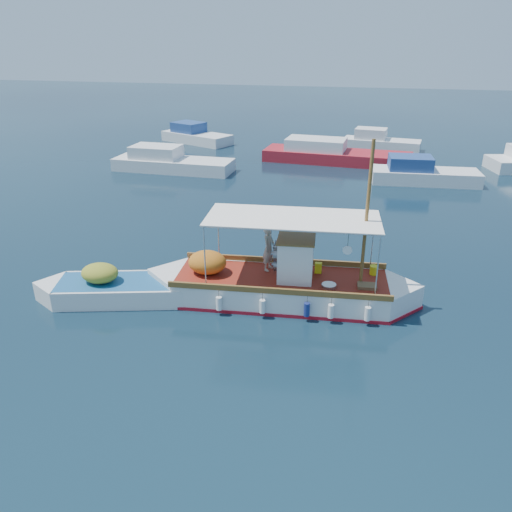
# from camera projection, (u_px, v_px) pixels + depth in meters

# --- Properties ---
(ground) EXTENTS (160.00, 160.00, 0.00)m
(ground) POSITION_uv_depth(u_px,v_px,m) (291.00, 311.00, 16.22)
(ground) COLOR black
(ground) RESTS_ON ground
(fishing_caique) EXTENTS (9.25, 3.10, 5.67)m
(fishing_caique) POSITION_uv_depth(u_px,v_px,m) (280.00, 286.00, 16.77)
(fishing_caique) COLOR white
(fishing_caique) RESTS_ON ground
(dinghy) EXTENTS (5.87, 2.81, 1.48)m
(dinghy) POSITION_uv_depth(u_px,v_px,m) (123.00, 290.00, 16.89)
(dinghy) COLOR white
(dinghy) RESTS_ON ground
(bg_boat_nw) EXTENTS (7.95, 2.55, 1.80)m
(bg_boat_nw) POSITION_uv_depth(u_px,v_px,m) (170.00, 163.00, 33.09)
(bg_boat_nw) COLOR silver
(bg_boat_nw) RESTS_ON ground
(bg_boat_n) EXTENTS (10.44, 3.47, 1.80)m
(bg_boat_n) POSITION_uv_depth(u_px,v_px,m) (332.00, 155.00, 35.32)
(bg_boat_n) COLOR maroon
(bg_boat_n) RESTS_ON ground
(bg_boat_ne) EXTENTS (6.46, 2.67, 1.80)m
(bg_boat_ne) POSITION_uv_depth(u_px,v_px,m) (422.00, 175.00, 30.32)
(bg_boat_ne) COLOR silver
(bg_boat_ne) RESTS_ON ground
(bg_boat_far_w) EXTENTS (6.56, 4.58, 1.80)m
(bg_boat_far_w) POSITION_uv_depth(u_px,v_px,m) (195.00, 136.00, 41.94)
(bg_boat_far_w) COLOR silver
(bg_boat_far_w) RESTS_ON ground
(bg_boat_far_n) EXTENTS (6.10, 2.70, 1.80)m
(bg_boat_far_n) POSITION_uv_depth(u_px,v_px,m) (379.00, 143.00, 39.32)
(bg_boat_far_n) COLOR silver
(bg_boat_far_n) RESTS_ON ground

